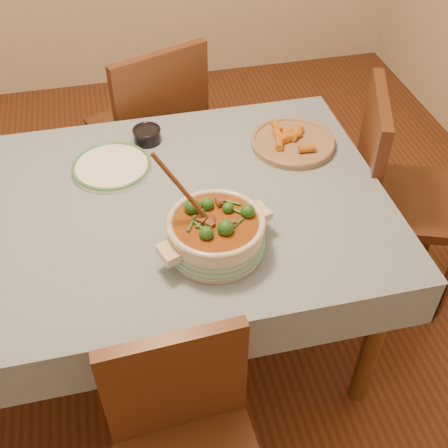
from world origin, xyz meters
name	(u,v)px	position (x,y,z in m)	size (l,w,h in m)	color
floor	(158,339)	(0.00, 0.00, 0.00)	(4.50, 4.50, 0.00)	#4E2816
dining_table	(143,227)	(0.00, 0.00, 0.66)	(1.68, 1.08, 0.76)	brown
stew_casserole	(216,232)	(0.21, -0.25, 0.83)	(0.38, 0.37, 0.35)	beige
white_plate	(112,167)	(-0.07, 0.23, 0.77)	(0.30, 0.30, 0.02)	white
condiment_bowl	(147,134)	(0.07, 0.37, 0.79)	(0.14, 0.14, 0.06)	black
fried_plate	(293,141)	(0.61, 0.22, 0.78)	(0.32, 0.32, 0.05)	#9E7F57
chair_far	(153,126)	(0.13, 0.80, 0.54)	(0.58, 0.58, 0.96)	#55321A
chair_near	(187,445)	(0.02, -0.72, 0.48)	(0.42, 0.42, 0.85)	#55321A
chair_right	(392,188)	(1.02, 0.13, 0.54)	(0.57, 0.57, 0.95)	#55321A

